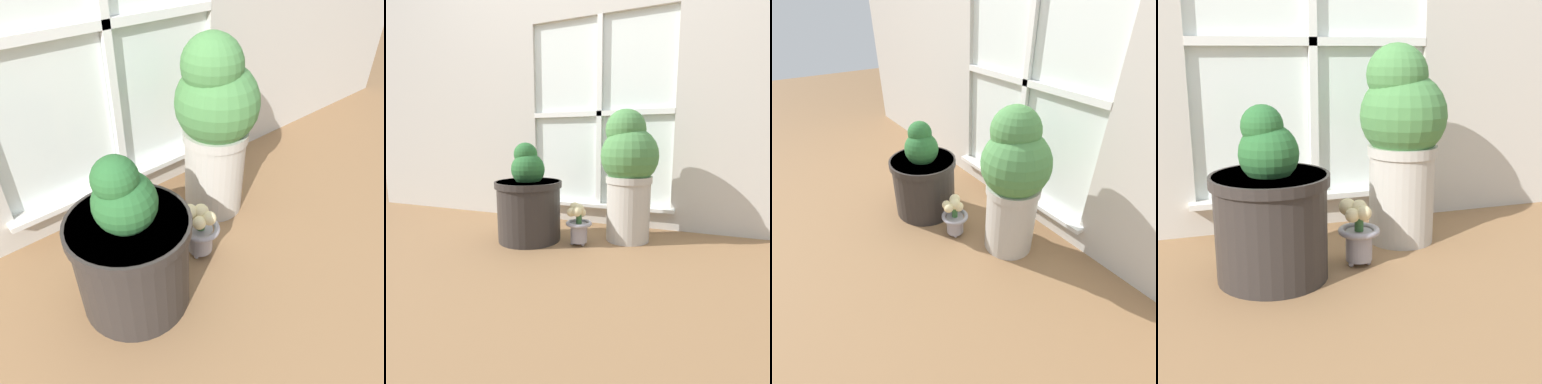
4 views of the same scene
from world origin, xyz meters
The scene contains 4 objects.
ground_plane centered at (0.00, 0.00, 0.00)m, with size 10.00×10.00×0.00m, color olive.
potted_plant_left centered at (-0.28, 0.13, 0.24)m, with size 0.40×0.40×0.60m.
potted_plant_right centered at (0.28, 0.34, 0.44)m, with size 0.34×0.34×0.79m.
flower_vase centered at (0.03, 0.14, 0.14)m, with size 0.15×0.15×0.25m.
Camera 1 is at (-0.69, -0.66, 1.13)m, focal length 35.00 mm.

